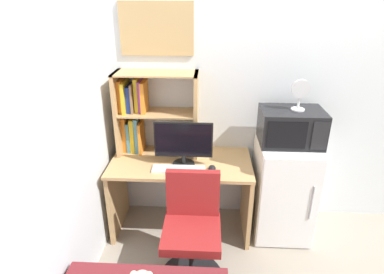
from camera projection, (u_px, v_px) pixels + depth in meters
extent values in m
cube|color=silver|center=(333.00, 90.00, 2.86)|extent=(6.40, 0.04, 2.60)
cube|color=silver|center=(5.00, 179.00, 1.48)|extent=(0.04, 4.40, 2.60)
cube|color=tan|center=(181.00, 163.00, 2.86)|extent=(1.24, 0.63, 0.03)
cube|color=tan|center=(118.00, 195.00, 3.03)|extent=(0.04, 0.57, 0.70)
cube|color=tan|center=(247.00, 199.00, 2.97)|extent=(0.04, 0.57, 0.70)
cube|color=tan|center=(119.00, 114.00, 2.88)|extent=(0.03, 0.29, 0.75)
cube|color=tan|center=(196.00, 115.00, 2.85)|extent=(0.03, 0.29, 0.75)
cube|color=tan|center=(155.00, 73.00, 2.72)|extent=(0.72, 0.29, 0.01)
cube|color=tan|center=(157.00, 113.00, 2.86)|extent=(0.66, 0.29, 0.01)
cube|color=orange|center=(126.00, 133.00, 3.00)|extent=(0.04, 0.16, 0.33)
cube|color=teal|center=(130.00, 136.00, 3.01)|extent=(0.03, 0.17, 0.28)
cube|color=gold|center=(134.00, 134.00, 3.00)|extent=(0.04, 0.17, 0.32)
cube|color=teal|center=(138.00, 134.00, 2.99)|extent=(0.03, 0.18, 0.33)
cube|color=orange|center=(141.00, 136.00, 2.99)|extent=(0.02, 0.21, 0.29)
cube|color=orange|center=(122.00, 95.00, 2.84)|extent=(0.04, 0.19, 0.28)
cube|color=gold|center=(126.00, 96.00, 2.83)|extent=(0.03, 0.24, 0.27)
cube|color=navy|center=(130.00, 98.00, 2.85)|extent=(0.04, 0.19, 0.23)
cube|color=brown|center=(133.00, 97.00, 2.84)|extent=(0.02, 0.21, 0.25)
cube|color=gold|center=(137.00, 94.00, 2.84)|extent=(0.03, 0.16, 0.29)
cube|color=purple|center=(141.00, 96.00, 2.84)|extent=(0.02, 0.18, 0.27)
cube|color=orange|center=(144.00, 96.00, 2.83)|extent=(0.04, 0.21, 0.27)
cylinder|color=black|center=(184.00, 164.00, 2.79)|extent=(0.19, 0.19, 0.02)
cylinder|color=black|center=(184.00, 159.00, 2.77)|extent=(0.04, 0.04, 0.07)
cube|color=black|center=(183.00, 140.00, 2.70)|extent=(0.49, 0.01, 0.31)
cube|color=black|center=(183.00, 140.00, 2.69)|extent=(0.47, 0.02, 0.29)
cube|color=silver|center=(179.00, 169.00, 2.70)|extent=(0.44, 0.13, 0.02)
ellipsoid|color=black|center=(212.00, 168.00, 2.70)|extent=(0.06, 0.11, 0.03)
cube|color=white|center=(283.00, 188.00, 2.94)|extent=(0.50, 0.54, 0.92)
cube|color=white|center=(289.00, 206.00, 2.69)|extent=(0.48, 0.01, 0.88)
cylinder|color=#B2B2B7|center=(312.00, 203.00, 2.65)|extent=(0.01, 0.01, 0.32)
cube|color=black|center=(291.00, 127.00, 2.69)|extent=(0.51, 0.36, 0.29)
cube|color=black|center=(287.00, 135.00, 2.53)|extent=(0.31, 0.01, 0.22)
cube|color=black|center=(320.00, 136.00, 2.52)|extent=(0.12, 0.01, 0.24)
cylinder|color=silver|center=(298.00, 109.00, 2.63)|extent=(0.11, 0.11, 0.01)
cylinder|color=silver|center=(299.00, 103.00, 2.61)|extent=(0.02, 0.02, 0.09)
cylinder|color=silver|center=(301.00, 89.00, 2.55)|extent=(0.15, 0.03, 0.15)
cylinder|color=black|center=(192.00, 257.00, 2.47)|extent=(0.04, 0.04, 0.42)
cube|color=maroon|center=(192.00, 233.00, 2.38)|extent=(0.43, 0.43, 0.07)
cube|color=maroon|center=(193.00, 193.00, 2.47)|extent=(0.41, 0.06, 0.38)
cube|color=tan|center=(156.00, 29.00, 2.70)|extent=(0.62, 0.02, 0.44)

